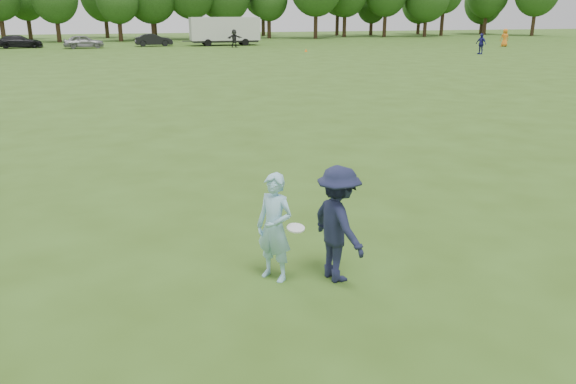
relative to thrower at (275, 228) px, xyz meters
name	(u,v)px	position (x,y,z in m)	size (l,w,h in m)	color
ground	(257,275)	(-0.25, 0.16, -0.84)	(200.00, 200.00, 0.00)	#334E16
thrower	(275,228)	(0.00, 0.00, 0.00)	(0.62, 0.40, 1.69)	#90C8DF
defender	(338,224)	(0.93, -0.27, 0.06)	(1.17, 0.67, 1.81)	#1A1E3A
player_far_b	(481,44)	(30.65, 39.66, 0.11)	(1.12, 0.47, 1.91)	navy
player_far_c	(505,38)	(40.08, 48.91, 0.14)	(0.97, 0.63, 1.98)	orange
player_far_d	(234,38)	(10.24, 56.04, 0.14)	(1.82, 0.58, 1.97)	#252525
car_d	(19,42)	(-12.64, 61.62, -0.15)	(1.94, 4.77, 1.39)	black
car_e	(84,42)	(-5.83, 59.23, -0.13)	(1.69, 4.20, 1.43)	gray
car_f	(154,40)	(1.73, 60.89, -0.15)	(1.47, 4.23, 1.39)	black
field_cone	(306,50)	(15.82, 47.38, -0.69)	(0.28, 0.28, 0.30)	orange
disc_in_play	(296,228)	(0.26, -0.25, 0.06)	(0.33, 0.33, 0.08)	white
cargo_trailer	(225,30)	(9.90, 60.16, 0.93)	(9.00, 2.75, 3.20)	silver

